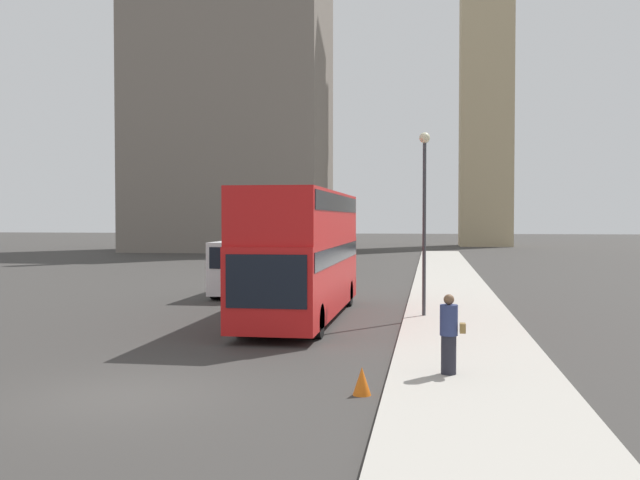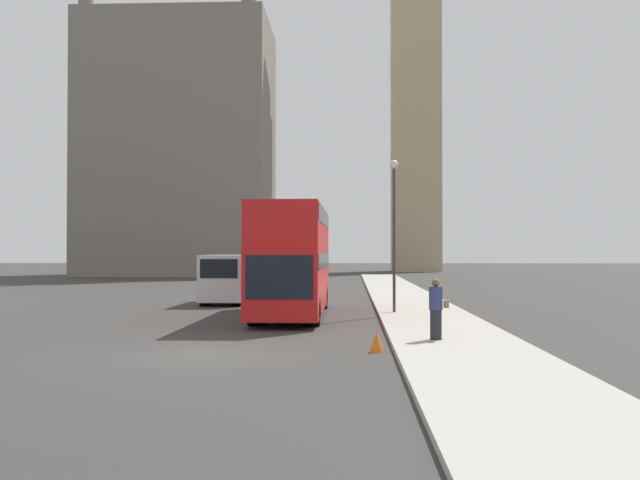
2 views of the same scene
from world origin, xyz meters
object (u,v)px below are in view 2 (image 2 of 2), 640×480
(red_double_decker_bus, at_px, (293,256))
(pedestrian, at_px, (436,309))
(clock_tower, at_px, (415,46))
(street_lamp, at_px, (394,213))
(parked_sedan, at_px, (258,278))
(white_van, at_px, (228,278))

(red_double_decker_bus, bearing_deg, pedestrian, -61.55)
(clock_tower, distance_m, street_lamp, 72.28)
(clock_tower, xyz_separation_m, pedestrian, (-6.32, -76.12, -29.36))
(pedestrian, distance_m, street_lamp, 9.67)
(street_lamp, xyz_separation_m, parked_sedan, (-8.35, 21.19, -3.43))
(white_van, distance_m, street_lamp, 10.60)
(white_van, height_order, parked_sedan, white_van)
(pedestrian, xyz_separation_m, street_lamp, (-0.61, 9.11, 3.17))
(white_van, bearing_deg, clock_tower, 76.23)
(pedestrian, relative_size, parked_sedan, 0.38)
(clock_tower, xyz_separation_m, white_van, (-14.85, -60.57, -29.05))
(clock_tower, distance_m, parked_sedan, 56.66)
(street_lamp, bearing_deg, parked_sedan, 111.49)
(white_van, relative_size, parked_sedan, 1.13)
(clock_tower, bearing_deg, white_van, -103.77)
(white_van, bearing_deg, street_lamp, -39.08)
(pedestrian, bearing_deg, clock_tower, 85.26)
(street_lamp, bearing_deg, clock_tower, 84.10)
(red_double_decker_bus, relative_size, parked_sedan, 2.45)
(clock_tower, relative_size, white_van, 11.68)
(red_double_decker_bus, bearing_deg, street_lamp, 6.42)
(red_double_decker_bus, height_order, white_van, red_double_decker_bus)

